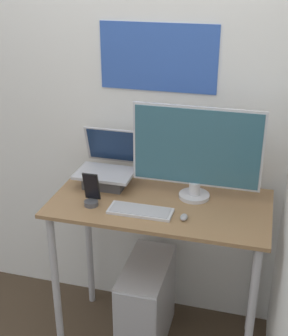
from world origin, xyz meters
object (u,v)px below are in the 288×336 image
(keyboard, at_px, (140,211))
(mouse, at_px, (184,217))
(laptop, at_px, (107,171))
(monitor, at_px, (196,153))
(computer_tower, at_px, (146,304))
(cell_phone, at_px, (91,195))

(keyboard, bearing_deg, mouse, -3.25)
(laptop, xyz_separation_m, monitor, (0.49, -0.03, 0.18))
(keyboard, relative_size, computer_tower, 0.61)
(mouse, distance_m, cell_phone, 0.48)
(computer_tower, bearing_deg, cell_phone, -154.18)
(keyboard, distance_m, computer_tower, 0.70)
(laptop, distance_m, mouse, 0.55)
(laptop, relative_size, computer_tower, 0.59)
(monitor, distance_m, mouse, 0.34)
(monitor, bearing_deg, mouse, -92.28)
(laptop, bearing_deg, keyboard, -44.06)
(computer_tower, bearing_deg, mouse, -33.07)
(cell_phone, height_order, computer_tower, cell_phone)
(laptop, relative_size, keyboard, 0.97)
(laptop, height_order, monitor, monitor)
(monitor, height_order, computer_tower, monitor)
(monitor, relative_size, mouse, 11.51)
(mouse, xyz_separation_m, computer_tower, (-0.22, 0.15, -0.69))
(computer_tower, bearing_deg, laptop, 154.80)
(mouse, bearing_deg, monitor, 87.72)
(cell_phone, bearing_deg, keyboard, -2.16)
(mouse, relative_size, computer_tower, 0.11)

